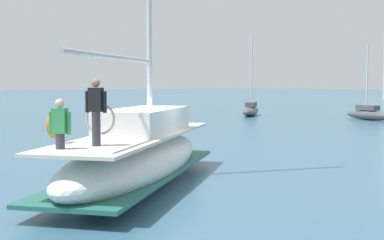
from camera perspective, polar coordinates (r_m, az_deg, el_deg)
name	(u,v)px	position (r m, az deg, el deg)	size (l,w,h in m)	color
ground_plane	(157,180)	(15.91, -3.88, -6.61)	(400.00, 400.00, 0.00)	#38607A
main_sailboat	(138,153)	(15.19, -5.92, -3.62)	(7.91, 8.97, 14.40)	white
moored_sloop_far	(251,110)	(47.08, 6.43, 1.12)	(3.90, 4.72, 7.21)	#4C4C51
moored_catamaran	(369,114)	(43.74, 18.81, 0.66)	(4.89, 1.91, 5.97)	#4C4C51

